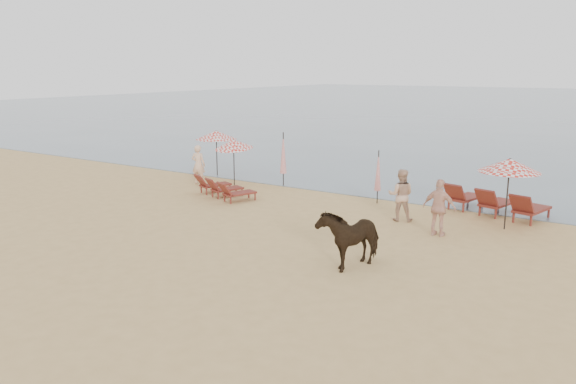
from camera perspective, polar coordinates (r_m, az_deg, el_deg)
name	(u,v)px	position (r m, az deg, el deg)	size (l,w,h in m)	color
ground	(186,266)	(15.29, -10.32, -7.45)	(120.00, 120.00, 0.00)	tan
sea	(571,105)	(91.08, 26.84, 7.93)	(160.00, 140.00, 0.06)	#51606B
lounger_cluster_left	(223,188)	(22.99, -6.64, 0.44)	(2.95, 2.35, 0.57)	maroon
lounger_cluster_right	(494,202)	(21.34, 20.23, -0.93)	(3.59, 2.62, 0.71)	maroon
umbrella_open_left_a	(216,135)	(27.38, -7.31, 5.76)	(1.95, 1.95, 2.22)	black
umbrella_open_left_b	(234,144)	(25.05, -5.55, 4.87)	(1.69, 1.72, 2.15)	black
umbrella_open_right	(510,165)	(19.27, 21.60, 2.53)	(1.93, 1.93, 2.36)	black
umbrella_closed_left	(283,153)	(24.78, -0.48, 3.96)	(0.29, 0.29, 2.41)	black
umbrella_closed_right	(378,171)	(21.90, 9.14, 2.12)	(0.25, 0.25, 2.08)	black
cow	(350,236)	(15.01, 6.31, -4.49)	(0.86, 1.89, 1.60)	black
beachgoer_left	(198,165)	(25.67, -9.09, 2.77)	(0.65, 0.43, 1.79)	#DFAF8B
beachgoer_right_a	(401,195)	(19.62, 11.39, -0.30)	(0.87, 0.68, 1.80)	tan
beachgoer_right_b	(439,208)	(18.09, 15.12, -1.56)	(1.06, 0.44, 1.81)	#D9A087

